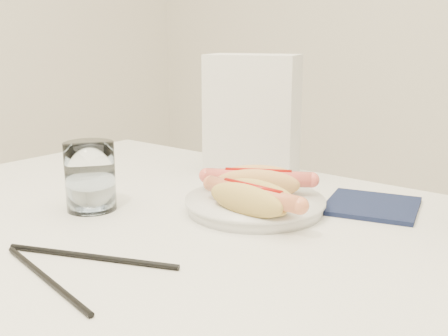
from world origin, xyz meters
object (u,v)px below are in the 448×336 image
Objects in this scene: table at (193,257)px; napkin_box at (252,115)px; water_glass at (90,176)px; hotdog_right at (252,198)px; plate at (255,206)px; hotdog_left at (258,182)px.

napkin_box is (-0.11, 0.31, 0.18)m from table.
water_glass reaches higher than table.
hotdog_right is 1.56× the size of water_glass.
table is at bearing -114.52° from plate.
plate is at bearing -92.93° from hotdog_left.
napkin_box is (-0.14, 0.18, 0.08)m from hotdog_left.
table is at bearing 18.98° from water_glass.
table is 6.72× the size of hotdog_right.
hotdog_right is 0.34m from napkin_box.
napkin_box reaches higher than water_glass.
hotdog_left is at bearing 124.08° from hotdog_right.
plate is at bearing 125.78° from hotdog_right.
plate reaches higher than table.
hotdog_right is (0.05, -0.08, -0.00)m from hotdog_left.
plate is 1.96× the size of water_glass.
hotdog_right reaches higher than plate.
water_glass is (-0.22, -0.16, 0.05)m from plate.
napkin_box is at bearing 99.02° from hotdog_left.
water_glass is (-0.21, -0.19, 0.02)m from hotdog_left.
water_glass is at bearing -143.42° from plate.
hotdog_right is at bearing 31.40° from table.
napkin_box is (-0.19, 0.26, 0.08)m from hotdog_right.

